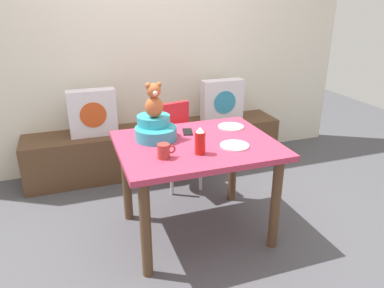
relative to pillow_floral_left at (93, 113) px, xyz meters
The scene contains 14 objects.
ground_plane 1.49m from the pillow_floral_left, 62.11° to the right, with size 8.00×8.00×0.00m, color #4C4C51.
back_wall 0.92m from the pillow_floral_left, 25.17° to the left, with size 4.40×0.10×2.60m, color silver.
window_bench 0.77m from the pillow_floral_left, ahead, with size 2.60×0.44×0.46m, color brown.
pillow_floral_left is the anchor object (origin of this frame).
pillow_floral_right 1.33m from the pillow_floral_left, ahead, with size 0.44×0.15×0.44m.
dining_table 1.32m from the pillow_floral_left, 62.11° to the right, with size 1.10×0.88×0.74m.
highchair 0.86m from the pillow_floral_left, 29.50° to the right, with size 0.38×0.50×0.79m.
infant_seat_teal 1.06m from the pillow_floral_left, 69.81° to the right, with size 0.30×0.33×0.16m.
teddy_bear 1.11m from the pillow_floral_left, 69.82° to the right, with size 0.13×0.12×0.25m.
ketchup_bottle 1.49m from the pillow_floral_left, 67.23° to the right, with size 0.07×0.07×0.18m.
coffee_mug 1.40m from the pillow_floral_left, 76.16° to the right, with size 0.12×0.08×0.09m.
dinner_plate_near 1.57m from the pillow_floral_left, 57.62° to the right, with size 0.20×0.20×0.01m, color white.
dinner_plate_far 1.37m from the pillow_floral_left, 44.32° to the right, with size 0.20×0.20×0.01m, color white.
cell_phone 1.14m from the pillow_floral_left, 56.72° to the right, with size 0.07×0.14×0.01m, color black.
Camera 1 is at (-0.82, -2.25, 1.69)m, focal length 34.19 mm.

